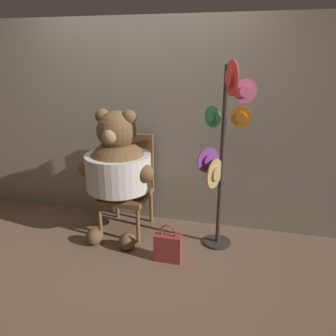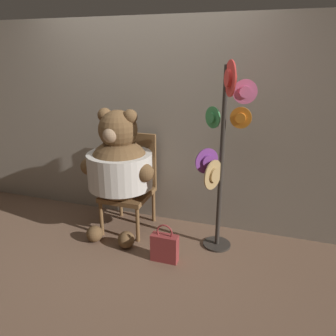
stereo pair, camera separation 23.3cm
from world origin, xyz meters
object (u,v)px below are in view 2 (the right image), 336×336
object	(u,v)px
chair	(131,181)
hat_display_rack	(222,150)
teddy_bear	(119,166)
handbag_on_ground	(165,247)

from	to	relation	value
chair	hat_display_rack	world-z (taller)	hat_display_rack
teddy_bear	hat_display_rack	xyz separation A→B (m)	(1.04, -0.00, 0.27)
handbag_on_ground	chair	bearing A→B (deg)	136.03
chair	teddy_bear	size ratio (longest dim) A/B	0.77
chair	hat_display_rack	size ratio (longest dim) A/B	0.57
chair	handbag_on_ground	distance (m)	0.89
chair	handbag_on_ground	size ratio (longest dim) A/B	2.72
teddy_bear	handbag_on_ground	bearing A→B (deg)	-31.21
hat_display_rack	handbag_on_ground	world-z (taller)	hat_display_rack
hat_display_rack	chair	bearing A→B (deg)	169.38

